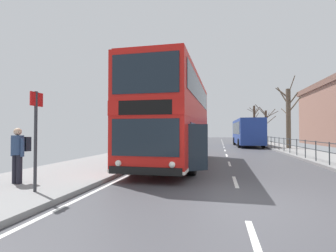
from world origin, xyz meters
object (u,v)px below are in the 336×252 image
at_px(bare_tree_far_00, 254,122).
at_px(bus_stop_sign_near, 36,130).
at_px(background_bus_far_lane, 247,132).
at_px(pedestrian_with_backpack, 19,151).
at_px(bare_tree_far_01, 288,116).
at_px(bare_tree_far_02, 266,124).
at_px(double_decker_bus_main, 175,119).

bearing_deg(bare_tree_far_00, bus_stop_sign_near, -104.88).
xyz_separation_m(background_bus_far_lane, bare_tree_far_00, (2.87, 15.57, 1.66)).
xyz_separation_m(pedestrian_with_backpack, bare_tree_far_01, (12.28, 18.87, 2.03)).
height_order(pedestrian_with_backpack, bare_tree_far_02, bare_tree_far_02).
distance_m(pedestrian_with_backpack, bare_tree_far_02, 35.07).
bearing_deg(bare_tree_far_02, pedestrian_with_backpack, -111.21).
bearing_deg(double_decker_bus_main, bus_stop_sign_near, -109.58).
relative_size(bare_tree_far_00, bare_tree_far_02, 1.07).
height_order(double_decker_bus_main, pedestrian_with_backpack, double_decker_bus_main).
height_order(bare_tree_far_00, bare_tree_far_02, bare_tree_far_00).
relative_size(background_bus_far_lane, bare_tree_far_00, 1.60).
xyz_separation_m(pedestrian_with_backpack, bare_tree_far_00, (11.93, 39.48, 2.24)).
bearing_deg(bare_tree_far_00, bare_tree_far_02, -83.79).
relative_size(double_decker_bus_main, bare_tree_far_01, 1.56).
bearing_deg(bare_tree_far_01, background_bus_far_lane, 122.47).
xyz_separation_m(pedestrian_with_backpack, bus_stop_sign_near, (1.23, -0.80, 0.63)).
xyz_separation_m(pedestrian_with_backpack, bare_tree_far_02, (12.68, 32.66, 1.72)).
bearing_deg(pedestrian_with_backpack, bare_tree_far_01, 56.95).
xyz_separation_m(bus_stop_sign_near, bare_tree_far_00, (10.70, 40.27, 1.61)).
height_order(background_bus_far_lane, bare_tree_far_02, bare_tree_far_02).
relative_size(background_bus_far_lane, bare_tree_far_01, 1.48).
bearing_deg(bare_tree_far_00, double_decker_bus_main, -103.88).
relative_size(bare_tree_far_00, bare_tree_far_01, 0.92).
relative_size(pedestrian_with_backpack, bus_stop_sign_near, 0.64).
bearing_deg(background_bus_far_lane, double_decker_bus_main, -106.82).
height_order(background_bus_far_lane, bus_stop_sign_near, background_bus_far_lane).
distance_m(pedestrian_with_backpack, bare_tree_far_00, 41.30).
distance_m(bare_tree_far_00, bare_tree_far_02, 6.88).
height_order(pedestrian_with_backpack, bare_tree_far_00, bare_tree_far_00).
bearing_deg(bare_tree_far_02, bare_tree_far_00, 96.21).
bearing_deg(bus_stop_sign_near, background_bus_far_lane, 72.40).
relative_size(pedestrian_with_backpack, bare_tree_far_02, 0.29).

